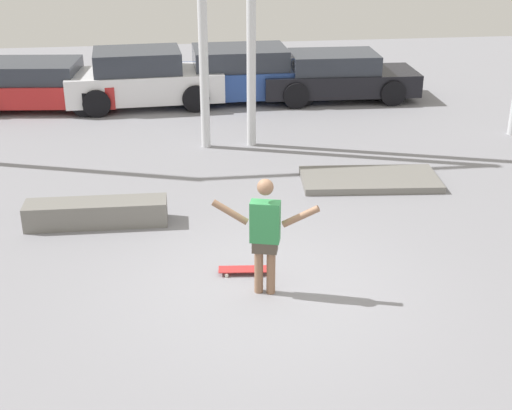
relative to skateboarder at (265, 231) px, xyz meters
The scene contains 9 objects.
ground_plane 0.96m from the skateboarder, 58.82° to the left, with size 36.00×36.00×0.00m, color gray.
skateboarder is the anchor object (origin of this frame).
skateboard 1.09m from the skateboarder, 112.24° to the left, with size 0.77×0.30×0.08m.
grind_box 3.68m from the skateboarder, 134.38° to the left, with size 2.37×0.54×0.42m, color slate.
manual_pad 4.71m from the skateboarder, 56.08° to the left, with size 2.63×1.25×0.13m, color slate.
parked_car_red 11.06m from the skateboarder, 114.06° to the left, with size 4.19×2.31×1.20m.
parked_car_white 10.08m from the skateboarder, 100.63° to the left, with size 4.09×2.06×1.47m.
parked_car_blue 10.25m from the skateboarder, 85.26° to the left, with size 4.48×2.05×1.41m.
parked_car_black 10.48m from the skateboarder, 71.47° to the left, with size 4.20×1.92×1.26m.
Camera 1 is at (-1.27, -8.73, 5.18)m, focal length 50.00 mm.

